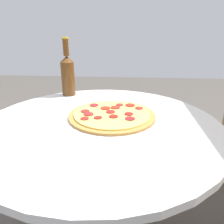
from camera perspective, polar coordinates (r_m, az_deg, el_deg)
The scene contains 3 objects.
table at distance 0.93m, azimuth -2.93°, elevation -10.93°, with size 0.95×0.95×0.69m.
pizza at distance 0.91m, azimuth -0.01°, elevation -0.69°, with size 0.36×0.36×0.02m.
beer_bottle at distance 1.20m, azimuth -11.48°, elevation 9.75°, with size 0.07×0.07×0.30m.
Camera 1 is at (0.78, 0.11, 1.04)m, focal length 35.00 mm.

